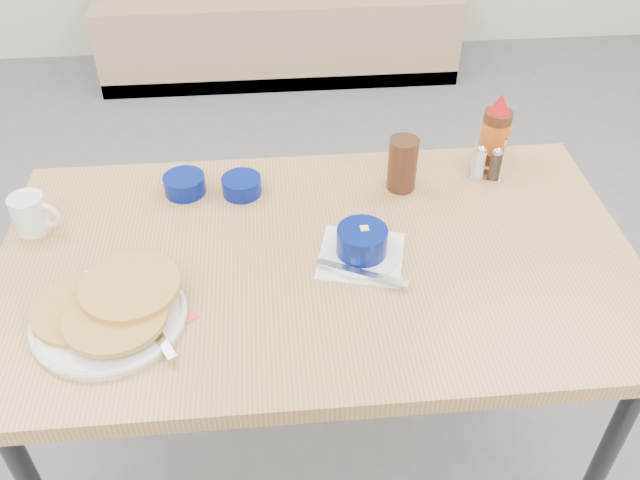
{
  "coord_description": "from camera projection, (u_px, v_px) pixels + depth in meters",
  "views": [
    {
      "loc": [
        -0.09,
        -0.86,
        1.74
      ],
      "look_at": [
        0.0,
        0.23,
        0.82
      ],
      "focal_mm": 38.0,
      "sensor_mm": 36.0,
      "label": 1
    }
  ],
  "objects": [
    {
      "name": "booth_bench",
      "position": [
        278.0,
        4.0,
        3.67
      ],
      "size": [
        1.9,
        0.56,
        1.22
      ],
      "color": "tan",
      "rests_on": "ground"
    },
    {
      "name": "dining_table",
      "position": [
        318.0,
        277.0,
        1.52
      ],
      "size": [
        1.4,
        0.8,
        0.76
      ],
      "color": "tan",
      "rests_on": "ground"
    },
    {
      "name": "pancake_plate",
      "position": [
        110.0,
        310.0,
        1.33
      ],
      "size": [
        0.3,
        0.3,
        0.05
      ],
      "rotation": [
        0.0,
        0.0,
        0.17
      ],
      "color": "white",
      "rests_on": "dining_table"
    },
    {
      "name": "coffee_mug",
      "position": [
        31.0,
        213.0,
        1.52
      ],
      "size": [
        0.11,
        0.08,
        0.09
      ],
      "rotation": [
        0.0,
        0.0,
        -0.26
      ],
      "color": "white",
      "rests_on": "dining_table"
    },
    {
      "name": "grits_setting",
      "position": [
        362.0,
        245.0,
        1.46
      ],
      "size": [
        0.22,
        0.23,
        0.08
      ],
      "rotation": [
        0.0,
        0.0,
        -0.25
      ],
      "color": "white",
      "rests_on": "dining_table"
    },
    {
      "name": "creamer_bowl",
      "position": [
        185.0,
        184.0,
        1.65
      ],
      "size": [
        0.1,
        0.1,
        0.05
      ],
      "rotation": [
        0.0,
        0.0,
        0.18
      ],
      "color": "#041463",
      "rests_on": "dining_table"
    },
    {
      "name": "butter_bowl",
      "position": [
        242.0,
        186.0,
        1.65
      ],
      "size": [
        0.1,
        0.1,
        0.04
      ],
      "rotation": [
        0.0,
        0.0,
        -0.42
      ],
      "color": "#041463",
      "rests_on": "dining_table"
    },
    {
      "name": "amber_tumbler",
      "position": [
        403.0,
        164.0,
        1.64
      ],
      "size": [
        0.09,
        0.09,
        0.14
      ],
      "primitive_type": "cylinder",
      "rotation": [
        0.0,
        0.0,
        -0.29
      ],
      "color": "#3A2012",
      "rests_on": "dining_table"
    },
    {
      "name": "condiment_caddy",
      "position": [
        487.0,
        164.0,
        1.69
      ],
      "size": [
        0.1,
        0.07,
        0.1
      ],
      "rotation": [
        0.0,
        0.0,
        -0.3
      ],
      "color": "silver",
      "rests_on": "dining_table"
    },
    {
      "name": "syrup_bottle",
      "position": [
        495.0,
        132.0,
        1.72
      ],
      "size": [
        0.07,
        0.07,
        0.19
      ],
      "rotation": [
        0.0,
        0.0,
        -0.33
      ],
      "color": "#47230F",
      "rests_on": "dining_table"
    },
    {
      "name": "sugar_wrapper",
      "position": [
        188.0,
        318.0,
        1.34
      ],
      "size": [
        0.05,
        0.04,
        0.0
      ],
      "primitive_type": "cube",
      "rotation": [
        0.0,
        0.0,
        0.59
      ],
      "color": "#DA4F48",
      "rests_on": "dining_table"
    }
  ]
}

